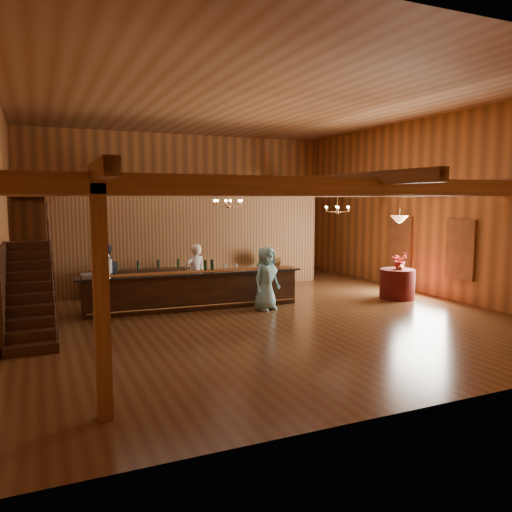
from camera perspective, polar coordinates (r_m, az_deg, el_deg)
name	(u,v)px	position (r m, az deg, el deg)	size (l,w,h in m)	color
floor	(250,309)	(13.73, -0.70, -6.04)	(14.00, 14.00, 0.00)	#57361B
ceiling	(250,102)	(13.63, -0.74, 17.14)	(14.00, 14.00, 0.00)	#A06C41
wall_back	(181,205)	(20.03, -8.62, 5.79)	(12.00, 0.10, 5.50)	#BE7237
wall_front	(445,217)	(7.48, 20.82, 4.23)	(12.00, 0.10, 5.50)	#BE7237
wall_right	(424,207)	(16.69, 18.69, 5.37)	(0.10, 14.00, 5.50)	#BE7237
beam_grid	(243,190)	(13.87, -1.55, 7.57)	(11.90, 13.90, 0.39)	#985F3A
support_posts	(257,253)	(13.02, 0.15, 0.40)	(9.20, 10.20, 3.20)	#985F3A
partition_wall	(194,243)	(16.59, -7.05, 1.51)	(9.00, 0.18, 3.10)	brown
window_right_front	(461,249)	(15.58, 22.35, 0.74)	(0.12, 1.05, 1.75)	white
window_right_back	(401,242)	(17.47, 16.21, 1.55)	(0.12, 1.05, 1.75)	white
staircase	(30,292)	(11.76, -24.44, -3.81)	(1.00, 2.80, 2.00)	#412212
backroom_boxes	(185,266)	(18.67, -8.17, -1.10)	(4.10, 0.60, 1.10)	#412212
tasting_bar	(193,290)	(13.73, -7.17, -3.90)	(6.13, 1.14, 1.03)	#412212
beverage_dispenser	(107,265)	(13.34, -16.68, -1.01)	(0.26, 0.26, 0.60)	silver
glass_rack_tray	(91,276)	(13.26, -18.30, -2.15)	(0.50, 0.50, 0.10)	gray
raffle_drum	(275,262)	(14.31, 2.17, -0.69)	(0.34, 0.24, 0.30)	olive
bar_bottle_0	(205,265)	(13.83, -5.82, -1.08)	(0.07, 0.07, 0.30)	black
bar_bottle_1	(212,265)	(13.88, -5.05, -1.04)	(0.07, 0.07, 0.30)	black
bar_bottle_2	(213,265)	(13.88, -4.99, -1.04)	(0.07, 0.07, 0.30)	black
backbar_shelf	(138,283)	(15.82, -13.29, -3.01)	(2.93, 0.46, 0.83)	#412212
round_table	(397,284)	(15.60, 15.83, -3.09)	(1.04, 1.04, 0.90)	#4F1008
chandelier_left	(228,203)	(13.47, -3.19, 6.10)	(0.80, 0.80, 0.46)	#A17740
chandelier_right	(337,209)	(15.54, 9.26, 5.34)	(0.80, 0.80, 0.67)	#A17740
pendant_lamp	(399,219)	(15.40, 16.06, 4.10)	(0.52, 0.52, 0.90)	#A17740
bartender	(195,274)	(14.39, -6.94, -2.05)	(0.62, 0.41, 1.71)	white
staff_second	(105,277)	(13.95, -16.93, -2.36)	(0.88, 0.68, 1.80)	#1F2232
guest	(266,278)	(13.46, 1.17, -2.57)	(0.84, 0.55, 1.72)	#7CBDC6
floor_plant	(261,268)	(17.03, 0.55, -1.37)	(0.71, 0.57, 1.29)	#376526
table_flowers	(400,260)	(15.60, 16.12, -0.45)	(0.48, 0.41, 0.53)	#B11C1D
table_vase	(400,265)	(15.44, 16.18, -0.99)	(0.14, 0.14, 0.28)	#A17740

